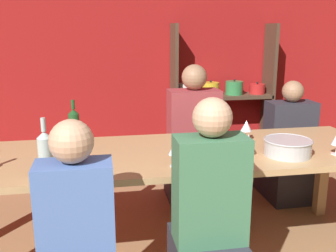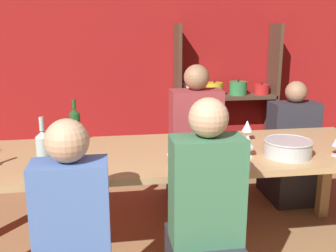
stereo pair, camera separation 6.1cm
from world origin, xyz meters
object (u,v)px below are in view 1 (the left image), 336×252
at_px(dining_table, 171,162).
at_px(person_far_b, 288,156).
at_px(wine_bottle_dark, 74,125).
at_px(wine_bottle_amber, 46,154).
at_px(wine_glass_white_d, 218,147).
at_px(shelf_unit, 220,118).
at_px(wine_glass_empty_b, 246,126).
at_px(wine_glass_white_a, 61,139).
at_px(mixing_bowl, 288,146).
at_px(person_far_a, 193,154).
at_px(wine_glass_empty_a, 248,141).
at_px(wine_glass_white_b, 175,149).
at_px(person_near_a, 209,246).

bearing_deg(dining_table, person_far_b, 31.64).
distance_m(wine_bottle_dark, wine_bottle_amber, 0.72).
distance_m(wine_bottle_dark, wine_glass_white_d, 1.08).
xyz_separation_m(shelf_unit, wine_bottle_amber, (-1.63, -2.01, 0.32)).
xyz_separation_m(wine_glass_empty_b, person_far_b, (0.66, 0.60, -0.47)).
xyz_separation_m(wine_glass_white_a, person_far_b, (1.96, 0.73, -0.48)).
height_order(mixing_bowl, person_far_a, person_far_a).
bearing_deg(wine_glass_empty_b, person_far_a, 109.60).
bearing_deg(dining_table, wine_bottle_dark, 150.44).
distance_m(wine_glass_white_a, wine_glass_white_d, 0.99).
bearing_deg(wine_bottle_amber, wine_bottle_dark, 80.93).
relative_size(dining_table, person_far_a, 2.30).
relative_size(wine_bottle_dark, wine_glass_white_d, 2.11).
relative_size(wine_bottle_dark, wine_glass_empty_a, 2.10).
bearing_deg(wine_glass_white_a, wine_glass_white_d, -18.35).
relative_size(wine_glass_white_a, wine_glass_white_d, 1.12).
relative_size(wine_glass_empty_b, person_far_b, 0.13).
distance_m(mixing_bowl, wine_glass_white_d, 0.50).
bearing_deg(dining_table, mixing_bowl, -15.64).
distance_m(dining_table, person_far_b, 1.50).
distance_m(shelf_unit, person_far_b, 0.98).
height_order(wine_bottle_amber, wine_glass_white_d, wine_bottle_amber).
distance_m(shelf_unit, wine_glass_white_b, 2.16).
height_order(wine_glass_empty_a, wine_glass_white_d, same).
distance_m(mixing_bowl, wine_glass_white_b, 0.76).
xyz_separation_m(mixing_bowl, person_far_b, (0.52, 0.98, -0.42)).
relative_size(shelf_unit, wine_glass_white_d, 11.10).
distance_m(wine_bottle_amber, person_near_a, 0.99).
relative_size(dining_table, wine_glass_empty_b, 19.66).
xyz_separation_m(wine_bottle_amber, person_far_a, (1.11, 1.17, -0.44)).
bearing_deg(wine_bottle_amber, mixing_bowl, 5.57).
xyz_separation_m(shelf_unit, wine_glass_white_d, (-0.64, -1.94, 0.29)).
relative_size(shelf_unit, person_near_a, 1.29).
bearing_deg(wine_glass_white_a, wine_bottle_amber, -96.68).
relative_size(wine_glass_empty_a, wine_glass_white_a, 0.90).
bearing_deg(wine_glass_white_d, wine_bottle_dark, 143.94).
xyz_separation_m(wine_bottle_amber, wine_glass_white_b, (0.73, 0.06, -0.03)).
bearing_deg(wine_glass_white_d, wine_glass_white_a, 161.65).
bearing_deg(dining_table, wine_glass_white_b, -95.06).
bearing_deg(mixing_bowl, wine_glass_white_d, -171.78).
height_order(wine_glass_white_b, person_far_b, person_far_b).
relative_size(wine_glass_white_b, person_near_a, 0.13).
xyz_separation_m(wine_glass_white_d, person_near_a, (-0.17, -0.43, -0.39)).
distance_m(shelf_unit, mixing_bowl, 1.89).
bearing_deg(person_far_b, wine_bottle_amber, 29.21).
height_order(mixing_bowl, wine_glass_white_b, wine_glass_white_b).
xyz_separation_m(shelf_unit, wine_glass_white_a, (-1.58, -1.62, 0.30)).
distance_m(wine_bottle_dark, wine_glass_white_a, 0.33).
distance_m(wine_glass_white_a, person_near_a, 1.15).
bearing_deg(wine_bottle_amber, wine_glass_empty_a, 7.60).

